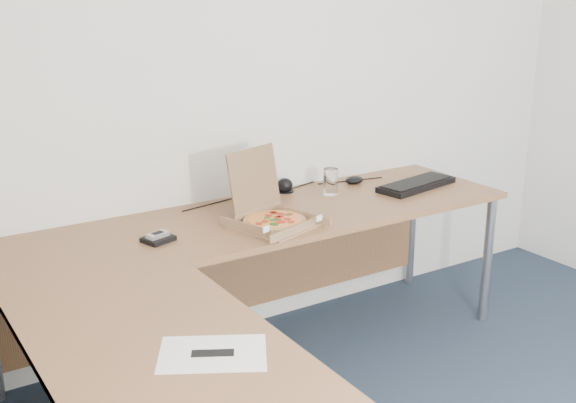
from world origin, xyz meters
TOP-DOWN VIEW (x-y plane):
  - desk at (-0.82, 0.97)m, footprint 2.50×2.20m
  - pizza_box at (-0.54, 1.26)m, footprint 0.31×0.36m
  - drinking_glass at (-0.04, 1.52)m, footprint 0.08×0.08m
  - keyboard at (0.42, 1.38)m, footprint 0.49×0.25m
  - mouse at (0.19, 1.61)m, footprint 0.13×0.10m
  - wallet at (-1.06, 1.34)m, footprint 0.14×0.13m
  - phone at (-1.06, 1.34)m, footprint 0.10×0.07m
  - paper_sheet at (-1.29, 0.37)m, footprint 0.38×0.35m
  - dome_speaker at (-0.21, 1.68)m, footprint 0.09×0.09m
  - cable_bundle at (-0.23, 1.68)m, footprint 0.58×0.12m

SIDE VIEW (x-z plane):
  - desk at x=-0.82m, z-range 0.34..1.07m
  - paper_sheet at x=-1.29m, z-range 0.73..0.73m
  - cable_bundle at x=-0.23m, z-range 0.73..0.74m
  - wallet at x=-1.06m, z-range 0.73..0.75m
  - keyboard at x=0.42m, z-range 0.73..0.76m
  - mouse at x=0.19m, z-range 0.73..0.77m
  - phone at x=-1.06m, z-range 0.75..0.77m
  - pizza_box at x=-0.54m, z-range 0.61..0.93m
  - dome_speaker at x=-0.21m, z-range 0.73..0.81m
  - drinking_glass at x=-0.04m, z-range 0.73..0.86m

